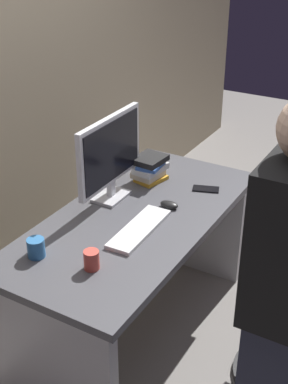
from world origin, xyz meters
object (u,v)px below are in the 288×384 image
Objects in this scene: keyboard at (139,229)px; cup_by_monitor at (36,248)px; mouse at (169,205)px; monitor at (110,154)px; cup_near_keyboard at (92,260)px; desk at (136,253)px; office_chair at (283,308)px; person_at_desk at (285,307)px; book_stack at (150,168)px; cell_phone at (206,189)px.

cup_by_monitor reaches higher than keyboard.
keyboard is at bearing 176.16° from mouse.
cup_near_keyboard is at bearing -154.24° from monitor.
desk is 17.52× the size of cup_by_monitor.
office_chair is 0.57× the size of person_at_desk.
keyboard is 0.55m from book_stack.
desk is 0.31m from mouse.
keyboard is 2.99× the size of cell_phone.
monitor reaches higher than cup_near_keyboard.
monitor reaches higher than book_stack.
keyboard is 0.51m from cup_by_monitor.
office_chair is at bearing -141.56° from cell_phone.
desk is 0.95× the size of person_at_desk.
cell_phone is (0.92, -0.12, -0.04)m from cup_near_keyboard.
person_at_desk is at bearing -160.76° from cell_phone.
keyboard is at bearing -141.09° from desk.
keyboard is 0.56m from cell_phone.
book_stack is at bearing 13.48° from cup_near_keyboard.
desk is at bearing -115.43° from monitor.
cup_near_keyboard reaches higher than mouse.
cup_near_keyboard is 0.41× the size of book_stack.
monitor is 3.75× the size of cell_phone.
mouse reaches higher than cell_phone.
person_at_desk is 7.72× the size of book_stack.
cup_by_monitor is (-0.63, -0.01, -0.21)m from monitor.
keyboard is at bearing 105.16° from office_chair.
desk is at bearing 37.01° from keyboard.
cup_by_monitor is (-0.42, 0.29, 0.03)m from keyboard.
book_stack is 1.47× the size of cell_phone.
cup_by_monitor is at bearing 143.69° from keyboard.
monitor is (0.52, 1.10, 0.16)m from person_at_desk.
person_at_desk is at bearing -126.67° from mouse.
cell_phone is (0.34, -0.40, -0.25)m from monitor.
cup_by_monitor is at bearing 121.76° from office_chair.
mouse is (0.06, -0.32, -0.24)m from monitor.
desk is at bearing 95.65° from office_chair.
cup_near_keyboard is at bearing 93.98° from person_at_desk.
office_chair is 6.53× the size of cell_phone.
person_at_desk is at bearing -113.12° from keyboard.
book_stack is at bearing 19.65° from desk.
cup_near_keyboard is 0.93m from cell_phone.
office_chair is 2.19× the size of keyboard.
office_chair is 1.05m from book_stack.
cell_phone is at bearing 58.28° from office_chair.
office_chair is 0.76m from mouse.
person_at_desk is 0.82m from cup_near_keyboard.
monitor reaches higher than keyboard.
desk is at bearing 137.02° from cell_phone.
keyboard is at bearing 149.88° from cell_phone.
person_at_desk is 0.98m from mouse.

